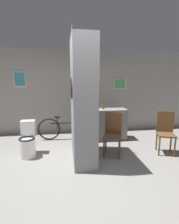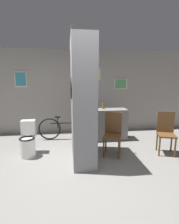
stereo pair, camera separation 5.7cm
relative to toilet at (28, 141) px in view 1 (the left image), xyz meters
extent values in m
plane|color=gray|center=(1.13, -0.92, -0.33)|extent=(14.00, 14.00, 0.00)
cube|color=gray|center=(1.13, 1.71, 0.97)|extent=(8.00, 0.06, 2.60)
cube|color=beige|center=(-0.47, 1.66, 1.37)|extent=(0.36, 0.02, 0.48)
cube|color=teal|center=(-0.47, 1.65, 1.37)|extent=(0.30, 0.01, 0.39)
cube|color=beige|center=(2.63, 1.66, 1.22)|extent=(0.44, 0.02, 0.34)
cube|color=#4C9959|center=(2.63, 1.65, 1.22)|extent=(0.36, 0.01, 0.28)
cube|color=beige|center=(1.83, 1.66, 1.52)|extent=(0.28, 0.02, 0.38)
cube|color=#E0CC4C|center=(1.83, 1.65, 1.52)|extent=(0.23, 0.01, 0.31)
cube|color=gray|center=(1.22, -0.28, 0.97)|extent=(0.45, 1.28, 2.60)
cylinder|color=black|center=(0.99, -0.54, 1.22)|extent=(0.03, 0.40, 0.40)
cylinder|color=red|center=(0.97, -0.54, 1.22)|extent=(0.01, 0.07, 0.07)
cube|color=gray|center=(1.89, 0.84, 0.10)|extent=(1.36, 0.44, 0.87)
cylinder|color=white|center=(0.00, -0.07, -0.13)|extent=(0.35, 0.35, 0.41)
torus|color=black|center=(0.00, -0.07, 0.09)|extent=(0.34, 0.34, 0.04)
cube|color=white|center=(0.00, 0.17, 0.26)|extent=(0.32, 0.20, 0.37)
cylinder|color=brown|center=(1.68, -0.34, -0.12)|extent=(0.04, 0.04, 0.43)
cylinder|color=brown|center=(1.99, -0.46, -0.12)|extent=(0.04, 0.04, 0.43)
cylinder|color=brown|center=(1.80, -0.04, -0.12)|extent=(0.04, 0.04, 0.43)
cylinder|color=brown|center=(2.10, -0.15, -0.12)|extent=(0.04, 0.04, 0.43)
cube|color=brown|center=(1.89, -0.25, 0.12)|extent=(0.49, 0.49, 0.04)
cube|color=brown|center=(1.95, -0.08, 0.39)|extent=(0.37, 0.16, 0.50)
cylinder|color=brown|center=(2.94, -0.42, -0.12)|extent=(0.04, 0.04, 0.43)
cylinder|color=brown|center=(3.25, -0.52, -0.12)|extent=(0.04, 0.04, 0.43)
cylinder|color=brown|center=(3.05, -0.11, -0.12)|extent=(0.04, 0.04, 0.43)
cylinder|color=brown|center=(3.36, -0.21, -0.12)|extent=(0.04, 0.04, 0.43)
cube|color=brown|center=(3.15, -0.32, 0.12)|extent=(0.48, 0.48, 0.04)
cube|color=brown|center=(3.21, -0.15, 0.39)|extent=(0.37, 0.15, 0.50)
torus|color=black|center=(0.39, 0.99, -0.02)|extent=(0.63, 0.04, 0.63)
torus|color=black|center=(1.33, 0.99, -0.02)|extent=(0.63, 0.04, 0.63)
cylinder|color=black|center=(0.86, 0.99, 0.14)|extent=(0.86, 0.04, 0.04)
cylinder|color=black|center=(0.62, 0.99, 0.14)|extent=(0.03, 0.03, 0.32)
cylinder|color=black|center=(1.28, 0.99, 0.14)|extent=(0.03, 0.03, 0.29)
cube|color=black|center=(0.62, 0.99, 0.32)|extent=(0.16, 0.06, 0.04)
cylinder|color=#262626|center=(1.28, 0.99, 0.29)|extent=(0.03, 0.42, 0.03)
cylinder|color=olive|center=(1.92, 0.92, 0.62)|extent=(0.07, 0.07, 0.16)
cylinder|color=olive|center=(1.92, 0.92, 0.73)|extent=(0.03, 0.03, 0.07)
sphere|color=#333333|center=(1.92, 0.92, 0.77)|extent=(0.03, 0.03, 0.03)
camera|label=1|loc=(0.86, -3.88, 1.41)|focal=28.00mm
camera|label=2|loc=(0.92, -3.89, 1.41)|focal=28.00mm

